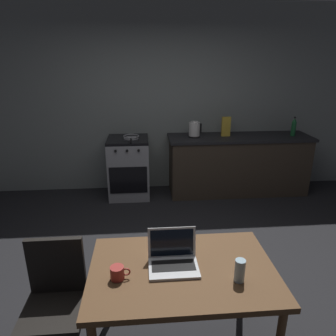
# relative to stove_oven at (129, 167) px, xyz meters

# --- Properties ---
(ground_plane) EXTENTS (12.00, 12.00, 0.00)m
(ground_plane) POSITION_rel_stove_oven_xyz_m (0.49, -1.96, -0.45)
(ground_plane) COLOR black
(back_wall) EXTENTS (6.40, 0.10, 2.79)m
(back_wall) POSITION_rel_stove_oven_xyz_m (0.79, 0.35, 0.94)
(back_wall) COLOR gray
(back_wall) RESTS_ON ground_plane
(kitchen_counter) EXTENTS (2.16, 0.64, 0.91)m
(kitchen_counter) POSITION_rel_stove_oven_xyz_m (1.69, 0.00, 0.00)
(kitchen_counter) COLOR #382D23
(kitchen_counter) RESTS_ON ground_plane
(stove_oven) EXTENTS (0.60, 0.62, 0.91)m
(stove_oven) POSITION_rel_stove_oven_xyz_m (0.00, 0.00, 0.00)
(stove_oven) COLOR gray
(stove_oven) RESTS_ON ground_plane
(dining_table) EXTENTS (1.20, 0.79, 0.74)m
(dining_table) POSITION_rel_stove_oven_xyz_m (0.46, -2.82, 0.21)
(dining_table) COLOR brown
(dining_table) RESTS_ON ground_plane
(chair) EXTENTS (0.40, 0.40, 0.89)m
(chair) POSITION_rel_stove_oven_xyz_m (-0.39, -2.75, 0.06)
(chair) COLOR black
(chair) RESTS_ON ground_plane
(laptop) EXTENTS (0.32, 0.25, 0.23)m
(laptop) POSITION_rel_stove_oven_xyz_m (0.40, -2.79, 0.33)
(laptop) COLOR silver
(laptop) RESTS_ON dining_table
(electric_kettle) EXTENTS (0.19, 0.17, 0.24)m
(electric_kettle) POSITION_rel_stove_oven_xyz_m (0.99, 0.00, 0.57)
(electric_kettle) COLOR black
(electric_kettle) RESTS_ON kitchen_counter
(bottle) EXTENTS (0.07, 0.07, 0.29)m
(bottle) POSITION_rel_stove_oven_xyz_m (2.49, -0.05, 0.59)
(bottle) COLOR #19592D
(bottle) RESTS_ON kitchen_counter
(frying_pan) EXTENTS (0.24, 0.41, 0.05)m
(frying_pan) POSITION_rel_stove_oven_xyz_m (0.05, -0.03, 0.48)
(frying_pan) COLOR gray
(frying_pan) RESTS_ON stove_oven
(coffee_mug) EXTENTS (0.13, 0.09, 0.09)m
(coffee_mug) POSITION_rel_stove_oven_xyz_m (0.05, -2.89, 0.33)
(coffee_mug) COLOR #9E2D28
(coffee_mug) RESTS_ON dining_table
(drinking_glass) EXTENTS (0.06, 0.06, 0.15)m
(drinking_glass) POSITION_rel_stove_oven_xyz_m (0.79, -2.97, 0.36)
(drinking_glass) COLOR #99B7C6
(drinking_glass) RESTS_ON dining_table
(cereal_box) EXTENTS (0.13, 0.05, 0.29)m
(cereal_box) POSITION_rel_stove_oven_xyz_m (1.47, 0.02, 0.60)
(cereal_box) COLOR gold
(cereal_box) RESTS_ON kitchen_counter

